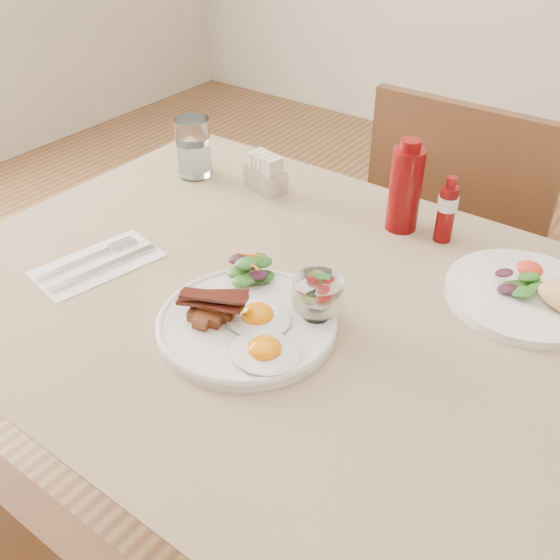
{
  "coord_description": "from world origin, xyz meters",
  "views": [
    {
      "loc": [
        0.42,
        -0.68,
        1.38
      ],
      "look_at": [
        -0.04,
        -0.05,
        0.82
      ],
      "focal_mm": 40.0,
      "sensor_mm": 36.0,
      "label": 1
    }
  ],
  "objects_px": {
    "main_plate": "(247,324)",
    "fruit_cup": "(318,293)",
    "hot_sauce_bottle": "(447,210)",
    "water_glass": "(194,151)",
    "second_plate": "(537,295)",
    "chair_far": "(460,248)",
    "table": "(316,349)",
    "sugar_caddy": "(266,175)",
    "ketchup_bottle": "(405,188)"
  },
  "relations": [
    {
      "from": "water_glass",
      "to": "chair_far",
      "type": "bearing_deg",
      "value": 40.37
    },
    {
      "from": "table",
      "to": "chair_far",
      "type": "height_order",
      "value": "chair_far"
    },
    {
      "from": "second_plate",
      "to": "ketchup_bottle",
      "type": "xyz_separation_m",
      "value": [
        -0.29,
        0.09,
        0.07
      ]
    },
    {
      "from": "main_plate",
      "to": "fruit_cup",
      "type": "relative_size",
      "value": 3.53
    },
    {
      "from": "table",
      "to": "hot_sauce_bottle",
      "type": "height_order",
      "value": "hot_sauce_bottle"
    },
    {
      "from": "fruit_cup",
      "to": "water_glass",
      "type": "xyz_separation_m",
      "value": [
        -0.51,
        0.28,
        -0.0
      ]
    },
    {
      "from": "fruit_cup",
      "to": "hot_sauce_bottle",
      "type": "height_order",
      "value": "hot_sauce_bottle"
    },
    {
      "from": "fruit_cup",
      "to": "sugar_caddy",
      "type": "height_order",
      "value": "fruit_cup"
    },
    {
      "from": "fruit_cup",
      "to": "hot_sauce_bottle",
      "type": "xyz_separation_m",
      "value": [
        0.05,
        0.35,
        0.0
      ]
    },
    {
      "from": "water_glass",
      "to": "table",
      "type": "bearing_deg",
      "value": -26.36
    },
    {
      "from": "table",
      "to": "sugar_caddy",
      "type": "relative_size",
      "value": 13.51
    },
    {
      "from": "main_plate",
      "to": "hot_sauce_bottle",
      "type": "relative_size",
      "value": 2.15
    },
    {
      "from": "table",
      "to": "ketchup_bottle",
      "type": "height_order",
      "value": "ketchup_bottle"
    },
    {
      "from": "chair_far",
      "to": "water_glass",
      "type": "height_order",
      "value": "chair_far"
    },
    {
      "from": "chair_far",
      "to": "main_plate",
      "type": "xyz_separation_m",
      "value": [
        -0.06,
        -0.77,
        0.24
      ]
    },
    {
      "from": "chair_far",
      "to": "main_plate",
      "type": "bearing_deg",
      "value": -94.63
    },
    {
      "from": "second_plate",
      "to": "sugar_caddy",
      "type": "bearing_deg",
      "value": 174.69
    },
    {
      "from": "second_plate",
      "to": "ketchup_bottle",
      "type": "bearing_deg",
      "value": 163.27
    },
    {
      "from": "hot_sauce_bottle",
      "to": "water_glass",
      "type": "distance_m",
      "value": 0.57
    },
    {
      "from": "main_plate",
      "to": "fruit_cup",
      "type": "bearing_deg",
      "value": 42.41
    },
    {
      "from": "main_plate",
      "to": "hot_sauce_bottle",
      "type": "height_order",
      "value": "hot_sauce_bottle"
    },
    {
      "from": "table",
      "to": "hot_sauce_bottle",
      "type": "bearing_deg",
      "value": 77.15
    },
    {
      "from": "chair_far",
      "to": "hot_sauce_bottle",
      "type": "xyz_separation_m",
      "value": [
        0.07,
        -0.35,
        0.29
      ]
    },
    {
      "from": "chair_far",
      "to": "fruit_cup",
      "type": "bearing_deg",
      "value": -88.5
    },
    {
      "from": "water_glass",
      "to": "sugar_caddy",
      "type": "bearing_deg",
      "value": 10.75
    },
    {
      "from": "main_plate",
      "to": "fruit_cup",
      "type": "height_order",
      "value": "fruit_cup"
    },
    {
      "from": "table",
      "to": "second_plate",
      "type": "xyz_separation_m",
      "value": [
        0.28,
        0.22,
        0.11
      ]
    },
    {
      "from": "fruit_cup",
      "to": "second_plate",
      "type": "xyz_separation_m",
      "value": [
        0.26,
        0.26,
        -0.04
      ]
    },
    {
      "from": "ketchup_bottle",
      "to": "fruit_cup",
      "type": "bearing_deg",
      "value": -84.87
    },
    {
      "from": "table",
      "to": "sugar_caddy",
      "type": "distance_m",
      "value": 0.44
    },
    {
      "from": "table",
      "to": "chair_far",
      "type": "relative_size",
      "value": 1.43
    },
    {
      "from": "ketchup_bottle",
      "to": "water_glass",
      "type": "height_order",
      "value": "ketchup_bottle"
    },
    {
      "from": "fruit_cup",
      "to": "sugar_caddy",
      "type": "bearing_deg",
      "value": 137.39
    },
    {
      "from": "hot_sauce_bottle",
      "to": "water_glass",
      "type": "relative_size",
      "value": 1.0
    },
    {
      "from": "sugar_caddy",
      "to": "water_glass",
      "type": "distance_m",
      "value": 0.18
    },
    {
      "from": "ketchup_bottle",
      "to": "hot_sauce_bottle",
      "type": "distance_m",
      "value": 0.09
    },
    {
      "from": "ketchup_bottle",
      "to": "sugar_caddy",
      "type": "distance_m",
      "value": 0.31
    },
    {
      "from": "fruit_cup",
      "to": "hot_sauce_bottle",
      "type": "distance_m",
      "value": 0.35
    },
    {
      "from": "main_plate",
      "to": "sugar_caddy",
      "type": "relative_size",
      "value": 2.84
    },
    {
      "from": "fruit_cup",
      "to": "chair_far",
      "type": "bearing_deg",
      "value": 91.5
    },
    {
      "from": "main_plate",
      "to": "ketchup_bottle",
      "type": "xyz_separation_m",
      "value": [
        0.05,
        0.42,
        0.08
      ]
    },
    {
      "from": "fruit_cup",
      "to": "water_glass",
      "type": "relative_size",
      "value": 0.61
    },
    {
      "from": "fruit_cup",
      "to": "sugar_caddy",
      "type": "relative_size",
      "value": 0.81
    },
    {
      "from": "table",
      "to": "second_plate",
      "type": "height_order",
      "value": "second_plate"
    },
    {
      "from": "main_plate",
      "to": "second_plate",
      "type": "bearing_deg",
      "value": 43.91
    },
    {
      "from": "chair_far",
      "to": "second_plate",
      "type": "distance_m",
      "value": 0.58
    },
    {
      "from": "fruit_cup",
      "to": "second_plate",
      "type": "distance_m",
      "value": 0.37
    },
    {
      "from": "water_glass",
      "to": "hot_sauce_bottle",
      "type": "bearing_deg",
      "value": 7.11
    },
    {
      "from": "hot_sauce_bottle",
      "to": "sugar_caddy",
      "type": "xyz_separation_m",
      "value": [
        -0.39,
        -0.04,
        -0.03
      ]
    },
    {
      "from": "chair_far",
      "to": "water_glass",
      "type": "distance_m",
      "value": 0.71
    }
  ]
}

